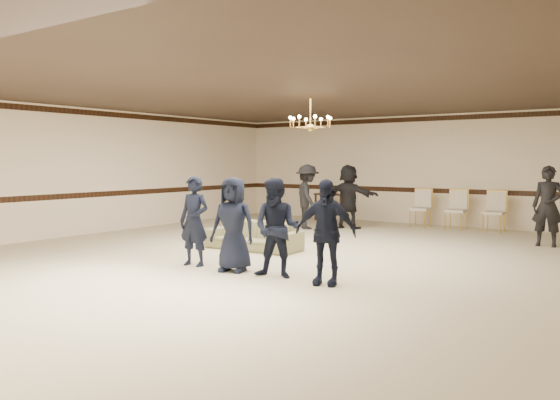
{
  "coord_description": "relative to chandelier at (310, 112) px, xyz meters",
  "views": [
    {
      "loc": [
        6.27,
        -9.02,
        1.88
      ],
      "look_at": [
        0.29,
        -0.5,
        1.15
      ],
      "focal_mm": 36.45,
      "sensor_mm": 36.0,
      "label": 1
    }
  ],
  "objects": [
    {
      "name": "room",
      "position": [
        0.0,
        -1.0,
        -1.28
      ],
      "size": [
        12.01,
        14.01,
        3.21
      ],
      "color": "#C1B695",
      "rests_on": "ground"
    },
    {
      "name": "adult_left",
      "position": [
        -2.02,
        3.09,
        -1.99
      ],
      "size": [
        1.28,
        1.26,
        1.77
      ],
      "primitive_type": "imported",
      "rotation": [
        0.0,
        0.0,
        2.38
      ],
      "color": "black",
      "rests_on": "floor"
    },
    {
      "name": "adult_right",
      "position": [
        3.98,
        3.39,
        -1.99
      ],
      "size": [
        0.65,
        0.43,
        1.77
      ],
      "primitive_type": "imported",
      "rotation": [
        0.0,
        0.0,
        0.01
      ],
      "color": "black",
      "rests_on": "floor"
    },
    {
      "name": "settee",
      "position": [
        -1.0,
        -0.64,
        -2.58
      ],
      "size": [
        2.07,
        0.87,
        0.6
      ],
      "primitive_type": "imported",
      "rotation": [
        0.0,
        0.0,
        0.03
      ],
      "color": "olive",
      "rests_on": "floor"
    },
    {
      "name": "boy_c",
      "position": [
        1.06,
        -2.69,
        -2.08
      ],
      "size": [
        0.9,
        0.78,
        1.6
      ],
      "primitive_type": "imported",
      "rotation": [
        0.0,
        0.0,
        0.25
      ],
      "color": "black",
      "rests_on": "floor"
    },
    {
      "name": "banquet_chair_mid",
      "position": [
        1.39,
        5.19,
        -2.34
      ],
      "size": [
        0.56,
        0.56,
        1.06
      ],
      "primitive_type": null,
      "rotation": [
        0.0,
        0.0,
        0.08
      ],
      "color": "beige",
      "rests_on": "floor"
    },
    {
      "name": "chandelier",
      "position": [
        0.0,
        0.0,
        0.0
      ],
      "size": [
        0.94,
        0.94,
        0.89
      ],
      "primitive_type": null,
      "color": "gold",
      "rests_on": "ceiling"
    },
    {
      "name": "adult_mid",
      "position": [
        -1.12,
        3.79,
        -1.99
      ],
      "size": [
        1.65,
        0.56,
        1.77
      ],
      "primitive_type": "imported",
      "rotation": [
        0.0,
        0.0,
        3.12
      ],
      "color": "black",
      "rests_on": "floor"
    },
    {
      "name": "crown_molding",
      "position": [
        0.0,
        5.99,
        0.21
      ],
      "size": [
        12.0,
        0.02,
        0.14
      ],
      "primitive_type": "cube",
      "color": "black",
      "rests_on": "wall_back"
    },
    {
      "name": "console_table",
      "position": [
        -2.61,
        5.39,
        -2.45
      ],
      "size": [
        1.01,
        0.44,
        0.85
      ],
      "primitive_type": "cube",
      "rotation": [
        0.0,
        0.0,
        -0.02
      ],
      "color": "#311C10",
      "rests_on": "floor"
    },
    {
      "name": "banquet_chair_left",
      "position": [
        0.39,
        5.19,
        -2.34
      ],
      "size": [
        0.54,
        0.54,
        1.06
      ],
      "primitive_type": null,
      "rotation": [
        0.0,
        0.0,
        0.06
      ],
      "color": "beige",
      "rests_on": "floor"
    },
    {
      "name": "banquet_chair_right",
      "position": [
        2.39,
        5.19,
        -2.34
      ],
      "size": [
        0.53,
        0.53,
        1.06
      ],
      "primitive_type": null,
      "rotation": [
        0.0,
        0.0,
        0.02
      ],
      "color": "beige",
      "rests_on": "floor"
    },
    {
      "name": "chair_rail",
      "position": [
        0.0,
        5.99,
        -1.88
      ],
      "size": [
        12.0,
        0.02,
        0.14
      ],
      "primitive_type": "cube",
      "color": "black",
      "rests_on": "wall_back"
    },
    {
      "name": "boy_a",
      "position": [
        -0.74,
        -2.69,
        -2.08
      ],
      "size": [
        0.63,
        0.46,
        1.6
      ],
      "primitive_type": "imported",
      "rotation": [
        0.0,
        0.0,
        0.13
      ],
      "color": "black",
      "rests_on": "floor"
    },
    {
      "name": "boy_d",
      "position": [
        1.96,
        -2.69,
        -2.08
      ],
      "size": [
        1.0,
        0.61,
        1.6
      ],
      "primitive_type": "imported",
      "rotation": [
        0.0,
        0.0,
        0.25
      ],
      "color": "black",
      "rests_on": "floor"
    },
    {
      "name": "boy_b",
      "position": [
        0.16,
        -2.69,
        -2.08
      ],
      "size": [
        0.88,
        0.69,
        1.6
      ],
      "primitive_type": "imported",
      "rotation": [
        0.0,
        0.0,
        0.25
      ],
      "color": "black",
      "rests_on": "floor"
    }
  ]
}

